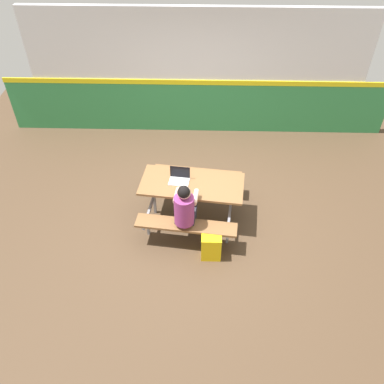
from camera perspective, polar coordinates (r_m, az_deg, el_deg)
ground_plane at (r=6.81m, az=0.33°, el=-3.53°), size 10.00×10.00×0.02m
accent_backdrop at (r=8.35m, az=0.82°, el=16.29°), size 8.00×0.14×2.60m
picnic_table_main at (r=6.41m, az=0.00°, el=0.14°), size 1.73×1.72×0.74m
student_nearer at (r=5.92m, az=-1.01°, el=-2.39°), size 0.39×0.54×1.21m
laptop_silver at (r=6.33m, az=-1.83°, el=2.00°), size 0.34×0.26×0.22m
backpack_dark at (r=6.05m, az=2.76°, el=-7.97°), size 0.30×0.22×0.44m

